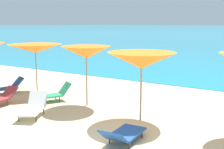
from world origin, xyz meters
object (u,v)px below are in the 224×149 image
at_px(lounge_chair_5, 33,107).
at_px(umbrella_2, 35,49).
at_px(umbrella_3, 86,52).
at_px(lounge_chair_4, 52,94).
at_px(lounge_chair_10, 6,87).
at_px(lounge_chair_7, 123,134).
at_px(umbrella_4, 141,61).

bearing_deg(lounge_chair_5, umbrella_2, 106.13).
xyz_separation_m(umbrella_2, umbrella_3, (3.00, -0.42, 0.04)).
distance_m(umbrella_3, lounge_chair_4, 2.17).
relative_size(umbrella_3, lounge_chair_10, 1.36).
distance_m(umbrella_3, lounge_chair_5, 2.58).
relative_size(lounge_chair_5, lounge_chair_10, 0.99).
height_order(umbrella_3, lounge_chair_7, umbrella_3).
height_order(lounge_chair_4, lounge_chair_5, lounge_chair_5).
height_order(lounge_chair_4, lounge_chair_10, lounge_chair_4).
xyz_separation_m(lounge_chair_5, lounge_chair_10, (-3.20, 1.46, -0.02)).
xyz_separation_m(umbrella_4, lounge_chair_4, (-3.78, 0.13, -1.54)).
distance_m(umbrella_3, lounge_chair_7, 3.91).
distance_m(umbrella_2, lounge_chair_7, 6.54).
bearing_deg(lounge_chair_7, umbrella_2, -27.18).
bearing_deg(lounge_chair_7, lounge_chair_4, -27.01).
bearing_deg(lounge_chair_10, umbrella_4, 19.75).
bearing_deg(umbrella_2, lounge_chair_5, -45.26).
bearing_deg(umbrella_3, umbrella_4, -10.48).
height_order(umbrella_2, lounge_chair_10, umbrella_2).
distance_m(umbrella_4, lounge_chair_5, 3.73).
distance_m(lounge_chair_4, lounge_chair_5, 1.73).
distance_m(umbrella_2, umbrella_4, 5.44).
bearing_deg(lounge_chair_5, lounge_chair_10, 126.88).
relative_size(umbrella_4, lounge_chair_10, 1.33).
bearing_deg(lounge_chair_10, lounge_chair_4, 22.59).
bearing_deg(umbrella_2, umbrella_4, -9.11).
height_order(umbrella_3, umbrella_4, umbrella_3).
relative_size(lounge_chair_5, lounge_chair_7, 1.03).
bearing_deg(umbrella_4, lounge_chair_7, -77.23).
xyz_separation_m(umbrella_2, lounge_chair_7, (5.77, -2.62, -1.64)).
bearing_deg(lounge_chair_4, lounge_chair_10, -148.88).
distance_m(umbrella_2, umbrella_3, 3.03).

